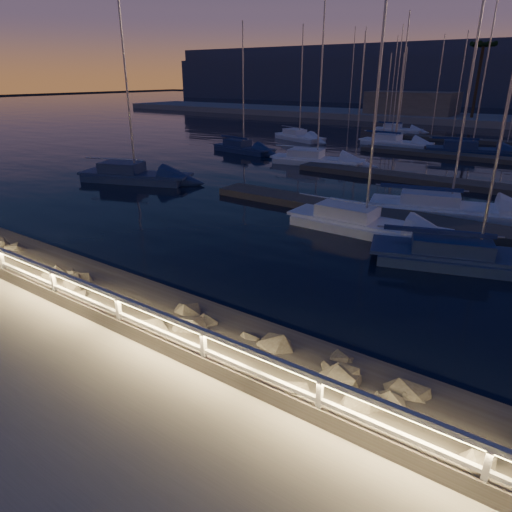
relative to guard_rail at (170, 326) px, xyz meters
The scene contains 17 objects.
ground 0.78m from the guard_rail, ahead, with size 400.00×400.00×0.00m, color #9E978E.
harbor_water 31.27m from the guard_rail, 89.87° to the left, with size 400.00×440.00×0.60m.
guard_rail is the anchor object (origin of this frame).
riprap 4.07m from the guard_rail, 155.91° to the left, with size 38.75×3.03×1.32m.
floating_docks 32.52m from the guard_rail, 89.88° to the left, with size 22.00×36.00×0.40m.
palm_left 73.04m from the guard_rail, 96.29° to the left, with size 3.00×3.00×11.20m.
distant_hills 135.56m from the guard_rail, 99.37° to the left, with size 230.00×37.50×18.00m.
sailboat_a 23.45m from the guard_rail, 141.86° to the left, with size 8.21×4.86×13.62m.
sailboat_b 13.49m from the guard_rail, 93.23° to the left, with size 7.66×2.40×12.98m.
sailboat_c 18.80m from the guard_rail, 84.46° to the left, with size 8.59×4.46×14.04m.
sailboat_d 12.80m from the guard_rail, 69.18° to the left, with size 8.46×4.72×13.80m.
sailboat_e 35.83m from the guard_rail, 124.18° to the left, with size 7.01×2.87×11.67m.
sailboat_f 30.04m from the guard_rail, 111.80° to the left, with size 8.09×3.68×13.33m.
sailboat_i 45.17m from the guard_rail, 116.45° to the left, with size 7.39×4.44×12.26m.
sailboat_j 41.03m from the guard_rail, 92.34° to the left, with size 8.43×4.53×13.85m.
sailboat_m 56.64m from the guard_rail, 103.84° to the left, with size 6.21×2.30×10.42m.
sailboat_n 43.41m from the guard_rail, 102.65° to the left, with size 7.78×2.85×12.99m.
Camera 1 is at (7.19, -6.62, 6.40)m, focal length 32.00 mm.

